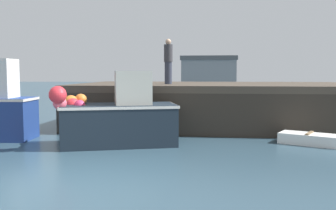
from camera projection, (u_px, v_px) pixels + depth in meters
ground at (70, 184)px, 7.58m from camera, size 120.00×160.00×0.10m
pier at (215, 92)px, 15.22m from camera, size 11.22×6.39×1.73m
fishing_boat_near_right at (118, 117)px, 11.34m from camera, size 3.72×2.57×2.23m
rowboat at (309, 139)px, 11.49m from camera, size 1.90×1.49×0.37m
dockworker at (168, 61)px, 14.82m from camera, size 0.34×0.34×1.77m
warehouse at (209, 73)px, 46.61m from camera, size 6.71×5.60×4.18m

